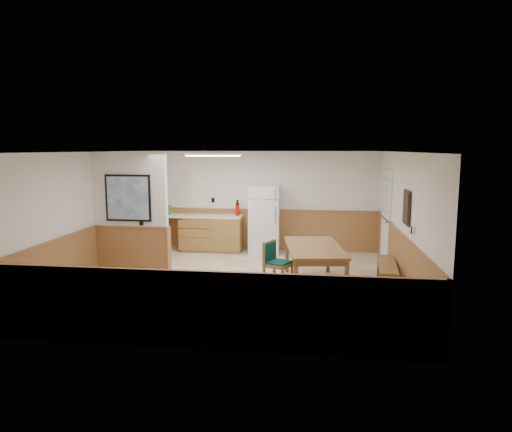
# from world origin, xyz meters

# --- Properties ---
(ground) EXTENTS (6.00, 6.00, 0.00)m
(ground) POSITION_xyz_m (0.00, 0.00, 0.00)
(ground) COLOR beige
(ground) RESTS_ON ground
(ceiling) EXTENTS (6.00, 6.00, 0.02)m
(ceiling) POSITION_xyz_m (0.00, 0.00, 2.50)
(ceiling) COLOR white
(ceiling) RESTS_ON back_wall
(back_wall) EXTENTS (6.00, 0.02, 2.50)m
(back_wall) POSITION_xyz_m (0.00, 3.00, 1.25)
(back_wall) COLOR white
(back_wall) RESTS_ON ground
(right_wall) EXTENTS (0.02, 6.00, 2.50)m
(right_wall) POSITION_xyz_m (3.00, 0.00, 1.25)
(right_wall) COLOR white
(right_wall) RESTS_ON ground
(left_wall) EXTENTS (0.02, 6.00, 2.50)m
(left_wall) POSITION_xyz_m (-3.00, 0.00, 1.25)
(left_wall) COLOR white
(left_wall) RESTS_ON ground
(wainscot_back) EXTENTS (6.00, 0.04, 1.00)m
(wainscot_back) POSITION_xyz_m (0.00, 2.98, 0.50)
(wainscot_back) COLOR #9D5F3E
(wainscot_back) RESTS_ON ground
(wainscot_right) EXTENTS (0.04, 6.00, 1.00)m
(wainscot_right) POSITION_xyz_m (2.98, 0.00, 0.50)
(wainscot_right) COLOR #9D5F3E
(wainscot_right) RESTS_ON ground
(wainscot_left) EXTENTS (0.04, 6.00, 1.00)m
(wainscot_left) POSITION_xyz_m (-2.98, 0.00, 0.50)
(wainscot_left) COLOR #9D5F3E
(wainscot_left) RESTS_ON ground
(partition_wall) EXTENTS (1.50, 0.20, 2.50)m
(partition_wall) POSITION_xyz_m (-2.25, 0.19, 1.23)
(partition_wall) COLOR white
(partition_wall) RESTS_ON ground
(kitchen_counter) EXTENTS (2.20, 0.61, 1.00)m
(kitchen_counter) POSITION_xyz_m (-1.21, 2.68, 0.46)
(kitchen_counter) COLOR #A27739
(kitchen_counter) RESTS_ON ground
(exterior_door) EXTENTS (0.07, 1.02, 2.15)m
(exterior_door) POSITION_xyz_m (2.96, 1.90, 1.05)
(exterior_door) COLOR white
(exterior_door) RESTS_ON ground
(kitchen_window) EXTENTS (0.80, 0.04, 1.00)m
(kitchen_window) POSITION_xyz_m (-2.10, 2.98, 1.55)
(kitchen_window) COLOR white
(kitchen_window) RESTS_ON back_wall
(wall_painting) EXTENTS (0.04, 0.50, 0.60)m
(wall_painting) POSITION_xyz_m (2.97, -0.30, 1.55)
(wall_painting) COLOR black
(wall_painting) RESTS_ON right_wall
(fluorescent_fixture) EXTENTS (1.20, 0.30, 0.09)m
(fluorescent_fixture) POSITION_xyz_m (-0.80, 1.30, 2.45)
(fluorescent_fixture) COLOR white
(fluorescent_fixture) RESTS_ON ceiling
(refrigerator) EXTENTS (0.76, 0.73, 1.67)m
(refrigerator) POSITION_xyz_m (0.17, 2.63, 0.83)
(refrigerator) COLOR white
(refrigerator) RESTS_ON ground
(dining_table) EXTENTS (1.24, 2.07, 0.75)m
(dining_table) POSITION_xyz_m (1.39, 0.04, 0.66)
(dining_table) COLOR brown
(dining_table) RESTS_ON ground
(dining_bench) EXTENTS (0.46, 1.50, 0.45)m
(dining_bench) POSITION_xyz_m (2.75, 0.07, 0.34)
(dining_bench) COLOR brown
(dining_bench) RESTS_ON ground
(dining_chair) EXTENTS (0.73, 0.63, 0.85)m
(dining_chair) POSITION_xyz_m (0.65, -0.10, 0.49)
(dining_chair) COLOR brown
(dining_chair) RESTS_ON ground
(fire_extinguisher) EXTENTS (0.13, 0.13, 0.40)m
(fire_extinguisher) POSITION_xyz_m (-0.52, 2.72, 1.08)
(fire_extinguisher) COLOR red
(fire_extinguisher) RESTS_ON kitchen_counter
(soap_bottle) EXTENTS (0.08, 0.08, 0.25)m
(soap_bottle) POSITION_xyz_m (-2.24, 2.63, 1.03)
(soap_bottle) COLOR green
(soap_bottle) RESTS_ON kitchen_counter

